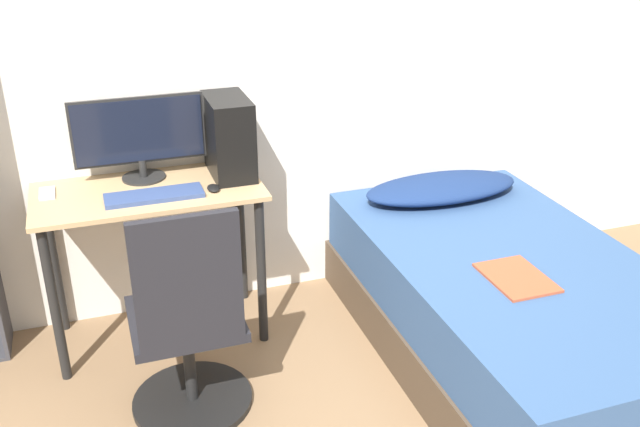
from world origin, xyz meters
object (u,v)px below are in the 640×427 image
object	(u,v)px
bed	(510,309)
monitor	(139,135)
pc_tower	(229,136)
keyboard	(154,196)
office_chair	(189,338)

from	to	relation	value
bed	monitor	world-z (taller)	monitor
bed	pc_tower	bearing A→B (deg)	144.68
keyboard	office_chair	bearing A→B (deg)	-86.43
pc_tower	monitor	bearing A→B (deg)	169.18
bed	keyboard	bearing A→B (deg)	157.68
bed	monitor	xyz separation A→B (m)	(-1.50, 0.86, 0.73)
monitor	pc_tower	xyz separation A→B (m)	(0.40, -0.08, -0.03)
bed	pc_tower	size ratio (longest dim) A/B	5.21
office_chair	pc_tower	size ratio (longest dim) A/B	2.63
office_chair	bed	xyz separation A→B (m)	(1.45, -0.08, -0.11)
monitor	keyboard	distance (m)	0.32
office_chair	bed	distance (m)	1.46
monitor	keyboard	bearing A→B (deg)	-85.92
monitor	pc_tower	bearing A→B (deg)	-10.82
bed	pc_tower	distance (m)	1.52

